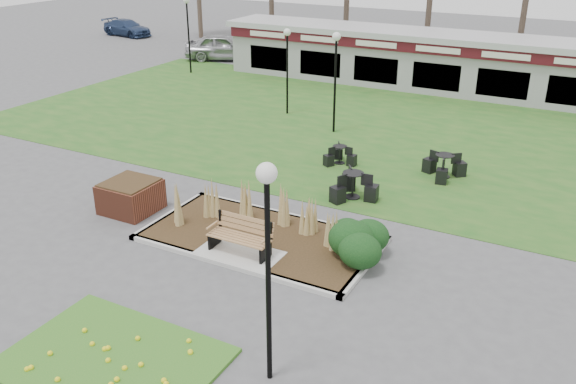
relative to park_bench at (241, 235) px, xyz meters
The scene contains 17 objects.
ground 0.64m from the park_bench, 90.00° to the right, with size 100.00×100.00×0.00m, color #515154.
lawn 11.77m from the park_bench, 90.00° to the left, with size 34.00×16.00×0.02m, color #215A1C.
flower_bed 4.88m from the park_bench, 90.00° to the right, with size 4.20×3.00×0.16m.
planting_bed 1.70m from the park_bench, 40.83° to the left, with size 6.75×3.40×1.27m.
park_bench is the anchor object (origin of this frame).
brick_planter 4.47m from the park_bench, behind, with size 1.50×1.50×0.95m.
food_pavilion 19.73m from the park_bench, 90.00° to the left, with size 24.60×3.40×2.90m.
lamp_post_near_left 5.46m from the park_bench, 51.54° to the right, with size 0.37×0.37×4.42m.
lamp_post_mid_left 13.24m from the park_bench, 112.93° to the left, with size 0.32×0.32×3.83m.
lamp_post_mid_right 11.06m from the park_bench, 101.31° to the left, with size 0.34×0.34×4.10m.
lamp_post_far_left 21.98m from the park_bench, 129.89° to the left, with size 0.35×0.35×4.26m.
bistro_set_a 7.35m from the park_bench, 93.33° to the left, with size 1.08×1.24×0.66m.
bistro_set_b 8.46m from the park_bench, 67.50° to the left, with size 1.50×1.42×0.81m.
bistro_set_c 4.90m from the park_bench, 76.38° to the left, with size 1.44×1.59×0.85m.
car_silver 25.22m from the park_bench, 124.62° to the left, with size 1.95×4.84×1.65m, color #A1A2A6.
car_black 29.58m from the park_bench, 115.25° to the left, with size 1.35×3.88×1.28m, color black.
car_blue 35.96m from the park_bench, 136.31° to the left, with size 1.72×4.22×1.22m, color navy.
Camera 1 is at (7.65, -11.51, 7.99)m, focal length 38.00 mm.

